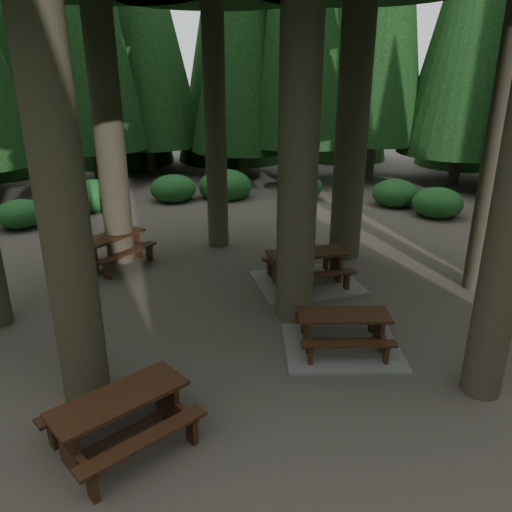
{
  "coord_description": "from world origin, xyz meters",
  "views": [
    {
      "loc": [
        0.43,
        -10.04,
        5.3
      ],
      "look_at": [
        -0.11,
        1.07,
        1.1
      ],
      "focal_mm": 35.0,
      "sensor_mm": 36.0,
      "label": 1
    }
  ],
  "objects_px": {
    "picnic_table_b": "(111,246)",
    "picnic_table_c": "(307,272)",
    "picnic_table_a": "(342,337)",
    "picnic_table_e": "(120,413)"
  },
  "relations": [
    {
      "from": "picnic_table_b",
      "to": "picnic_table_c",
      "type": "xyz_separation_m",
      "value": [
        5.51,
        -1.06,
        -0.27
      ]
    },
    {
      "from": "picnic_table_a",
      "to": "picnic_table_b",
      "type": "bearing_deg",
      "value": 140.88
    },
    {
      "from": "picnic_table_a",
      "to": "picnic_table_c",
      "type": "height_order",
      "value": "picnic_table_c"
    },
    {
      "from": "picnic_table_e",
      "to": "picnic_table_a",
      "type": "bearing_deg",
      "value": -6.12
    },
    {
      "from": "picnic_table_a",
      "to": "picnic_table_c",
      "type": "xyz_separation_m",
      "value": [
        -0.56,
        3.23,
        0.05
      ]
    },
    {
      "from": "picnic_table_b",
      "to": "picnic_table_c",
      "type": "bearing_deg",
      "value": -71.59
    },
    {
      "from": "picnic_table_b",
      "to": "picnic_table_c",
      "type": "height_order",
      "value": "picnic_table_c"
    },
    {
      "from": "picnic_table_b",
      "to": "picnic_table_e",
      "type": "relative_size",
      "value": 1.01
    },
    {
      "from": "picnic_table_b",
      "to": "picnic_table_c",
      "type": "relative_size",
      "value": 0.82
    },
    {
      "from": "picnic_table_a",
      "to": "picnic_table_b",
      "type": "distance_m",
      "value": 7.44
    }
  ]
}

